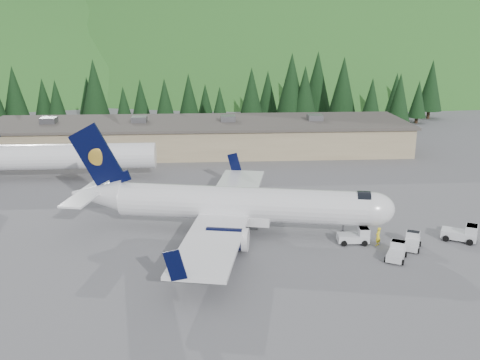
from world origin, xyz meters
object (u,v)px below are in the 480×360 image
airliner (234,205)px  terminal_building (199,136)px  second_airliner (55,156)px  baggage_tug_a (356,236)px  baggage_tug_c (412,241)px  baggage_tug_b (462,233)px  ramp_worker (378,236)px  baggage_tug_d (397,252)px

airliner → terminal_building: (-4.03, 37.81, -0.39)m
second_airliner → baggage_tug_a: (35.92, -25.51, -2.59)m
baggage_tug_c → terminal_building: 48.00m
baggage_tug_b → baggage_tug_c: bearing=-136.6°
baggage_tug_c → ramp_worker: bearing=102.8°
second_airliner → baggage_tug_c: bearing=-33.4°
baggage_tug_a → baggage_tug_b: baggage_tug_b is taller
airliner → baggage_tug_a: airliner is taller
airliner → baggage_tug_b: airliner is taller
baggage_tug_d → terminal_building: bearing=51.0°
airliner → ramp_worker: 14.82m
baggage_tug_b → baggage_tug_d: bearing=-125.3°
baggage_tug_b → baggage_tug_d: baggage_tug_b is taller
baggage_tug_b → baggage_tug_d: size_ratio=1.19×
second_airliner → baggage_tug_a: bearing=-35.4°
baggage_tug_a → ramp_worker: bearing=-17.9°
baggage_tug_b → ramp_worker: (-8.88, -0.62, 0.15)m
airliner → baggage_tug_a: size_ratio=10.80×
baggage_tug_b → baggage_tug_c: (-5.73, -1.38, -0.15)m
baggage_tug_b → terminal_building: terminal_building is taller
airliner → terminal_building: bearing=107.4°
airliner → second_airliner: bearing=149.0°
second_airliner → baggage_tug_a: second_airliner is taller
baggage_tug_a → baggage_tug_d: baggage_tug_a is taller
baggage_tug_c → baggage_tug_d: 3.35m
baggage_tug_a → ramp_worker: ramp_worker is taller
ramp_worker → second_airliner: bearing=-77.5°
baggage_tug_d → ramp_worker: size_ratio=1.65×
airliner → baggage_tug_d: airliner is taller
airliner → baggage_tug_a: bearing=-5.9°
terminal_building → airliner: bearing=-83.9°
baggage_tug_b → baggage_tug_c: baggage_tug_b is taller
baggage_tug_a → terminal_building: (-16.01, 41.51, 1.89)m
baggage_tug_d → baggage_tug_c: bearing=-16.5°
baggage_tug_c → baggage_tug_b: bearing=-50.1°
baggage_tug_c → baggage_tug_a: bearing=99.9°
baggage_tug_d → ramp_worker: (-0.79, 3.13, 0.28)m
second_airliner → baggage_tug_b: bearing=-28.7°
airliner → baggage_tug_b: (22.86, -3.86, -2.21)m
airliner → baggage_tug_d: size_ratio=10.75×
second_airliner → baggage_tug_c: size_ratio=8.98×
airliner → terminal_building: size_ratio=0.48×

